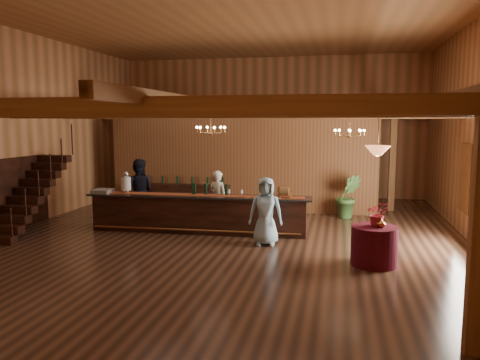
% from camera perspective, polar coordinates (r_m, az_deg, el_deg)
% --- Properties ---
extents(floor, '(14.00, 14.00, 0.00)m').
position_cam_1_polar(floor, '(12.42, -1.19, -6.75)').
color(floor, '#543424').
rests_on(floor, ground).
extents(ceiling, '(14.00, 14.00, 0.00)m').
position_cam_1_polar(ceiling, '(12.31, -1.26, 18.94)').
color(ceiling, '#A16438').
rests_on(ceiling, wall_back).
extents(wall_back, '(12.00, 0.10, 5.50)m').
position_cam_1_polar(wall_back, '(18.94, 3.66, 6.46)').
color(wall_back, '#C07A4F').
rests_on(wall_back, floor).
extents(wall_front, '(12.00, 0.10, 5.50)m').
position_cam_1_polar(wall_front, '(5.49, -18.28, 4.25)').
color(wall_front, '#C07A4F').
rests_on(wall_front, floor).
extents(wall_left, '(0.10, 14.00, 5.50)m').
position_cam_1_polar(wall_left, '(14.65, -24.85, 5.58)').
color(wall_left, '#C07A4F').
rests_on(wall_left, floor).
extents(beam_grid, '(11.90, 13.90, 0.39)m').
position_cam_1_polar(beam_grid, '(12.55, -0.70, 8.33)').
color(beam_grid, olive).
rests_on(beam_grid, wall_left).
extents(support_posts, '(9.20, 10.20, 3.20)m').
position_cam_1_polar(support_posts, '(11.65, -1.78, 0.32)').
color(support_posts, olive).
rests_on(support_posts, floor).
extents(partition_wall, '(9.00, 0.18, 3.10)m').
position_cam_1_polar(partition_wall, '(15.65, -0.06, 1.91)').
color(partition_wall, brown).
rests_on(partition_wall, floor).
extents(window_right_back, '(0.12, 1.05, 1.75)m').
position_cam_1_polar(window_right_back, '(13.21, 25.91, 0.19)').
color(window_right_back, white).
rests_on(window_right_back, wall_right).
extents(staircase, '(1.00, 2.80, 2.00)m').
position_cam_1_polar(staircase, '(13.87, -24.47, -1.72)').
color(staircase, '#391910').
rests_on(staircase, floor).
extents(backroom_boxes, '(4.10, 0.60, 1.10)m').
position_cam_1_polar(backroom_boxes, '(17.68, 1.95, -0.82)').
color(backroom_boxes, '#391910').
rests_on(backroom_boxes, floor).
extents(tasting_bar, '(6.11, 1.02, 1.03)m').
position_cam_1_polar(tasting_bar, '(12.71, -5.11, -4.08)').
color(tasting_bar, '#391910').
rests_on(tasting_bar, floor).
extents(beverage_dispenser, '(0.26, 0.26, 0.60)m').
position_cam_1_polar(beverage_dispenser, '(13.30, -13.71, -0.32)').
color(beverage_dispenser, silver).
rests_on(beverage_dispenser, tasting_bar).
extents(glass_rack_tray, '(0.50, 0.50, 0.10)m').
position_cam_1_polar(glass_rack_tray, '(13.52, -16.38, -1.30)').
color(glass_rack_tray, gray).
rests_on(glass_rack_tray, tasting_bar).
extents(raffle_drum, '(0.34, 0.24, 0.30)m').
position_cam_1_polar(raffle_drum, '(12.16, 5.43, -1.36)').
color(raffle_drum, brown).
rests_on(raffle_drum, tasting_bar).
extents(bar_bottle_0, '(0.07, 0.07, 0.30)m').
position_cam_1_polar(bar_bottle_0, '(12.75, -5.73, -1.08)').
color(bar_bottle_0, black).
rests_on(bar_bottle_0, tasting_bar).
extents(bar_bottle_1, '(0.07, 0.07, 0.30)m').
position_cam_1_polar(bar_bottle_1, '(12.74, -5.51, -1.09)').
color(bar_bottle_1, black).
rests_on(bar_bottle_1, tasting_bar).
extents(bar_bottle_2, '(0.07, 0.07, 0.30)m').
position_cam_1_polar(bar_bottle_2, '(12.66, -4.19, -1.13)').
color(bar_bottle_2, black).
rests_on(bar_bottle_2, tasting_bar).
extents(bar_bottle_3, '(0.07, 0.07, 0.30)m').
position_cam_1_polar(bar_bottle_3, '(12.54, -1.65, -1.19)').
color(bar_bottle_3, black).
rests_on(bar_bottle_3, tasting_bar).
extents(backbar_shelf, '(3.06, 0.56, 0.86)m').
position_cam_1_polar(backbar_shelf, '(15.96, -6.69, -2.10)').
color(backbar_shelf, '#391910').
rests_on(backbar_shelf, floor).
extents(round_table, '(0.95, 0.95, 0.82)m').
position_cam_1_polar(round_table, '(10.23, 16.04, -7.72)').
color(round_table, '#410411').
rests_on(round_table, floor).
extents(chandelier_left, '(0.80, 0.80, 0.58)m').
position_cam_1_polar(chandelier_left, '(12.53, -3.59, 6.17)').
color(chandelier_left, '#AA7039').
rests_on(chandelier_left, beam_grid).
extents(chandelier_right, '(0.80, 0.80, 0.66)m').
position_cam_1_polar(chandelier_right, '(12.93, 13.20, 5.67)').
color(chandelier_right, '#AA7039').
rests_on(chandelier_right, beam_grid).
extents(pendant_lamp, '(0.52, 0.52, 0.90)m').
position_cam_1_polar(pendant_lamp, '(9.91, 16.44, 3.48)').
color(pendant_lamp, '#AA7039').
rests_on(pendant_lamp, beam_grid).
extents(bartender, '(0.68, 0.56, 1.61)m').
position_cam_1_polar(bartender, '(13.32, -2.71, -2.28)').
color(bartender, white).
rests_on(bartender, floor).
extents(staff_second, '(1.01, 0.83, 1.90)m').
position_cam_1_polar(staff_second, '(14.11, -12.26, -1.30)').
color(staff_second, black).
rests_on(staff_second, floor).
extents(guest, '(0.85, 0.60, 1.66)m').
position_cam_1_polar(guest, '(11.33, 3.15, -3.83)').
color(guest, '#97C4DC').
rests_on(guest, floor).
extents(floor_plant, '(0.85, 0.73, 1.37)m').
position_cam_1_polar(floor_plant, '(14.84, 13.05, -1.94)').
color(floor_plant, '#3F6C2F').
rests_on(floor_plant, floor).
extents(table_flowers, '(0.52, 0.47, 0.52)m').
position_cam_1_polar(table_flowers, '(10.15, 16.43, -3.96)').
color(table_flowers, '#BA2C3E').
rests_on(table_flowers, round_table).
extents(table_vase, '(0.17, 0.17, 0.30)m').
position_cam_1_polar(table_vase, '(10.04, 16.83, -4.72)').
color(table_vase, '#AA7039').
rests_on(table_vase, round_table).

